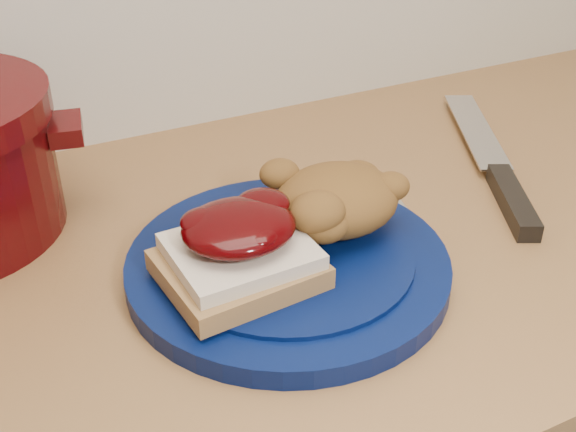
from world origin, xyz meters
name	(u,v)px	position (x,y,z in m)	size (l,w,h in m)	color
plate	(288,265)	(0.00, 1.45, 0.91)	(0.30, 0.30, 0.02)	#04103C
sandwich	(239,249)	(-0.05, 1.44, 0.95)	(0.14, 0.12, 0.06)	olive
stuffing_mound	(337,200)	(0.06, 1.47, 0.95)	(0.12, 0.10, 0.06)	brown
chef_knife	(501,179)	(0.29, 1.49, 0.91)	(0.18, 0.33, 0.02)	black
butter_knife	(400,207)	(0.16, 1.50, 0.90)	(0.15, 0.01, 0.00)	silver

